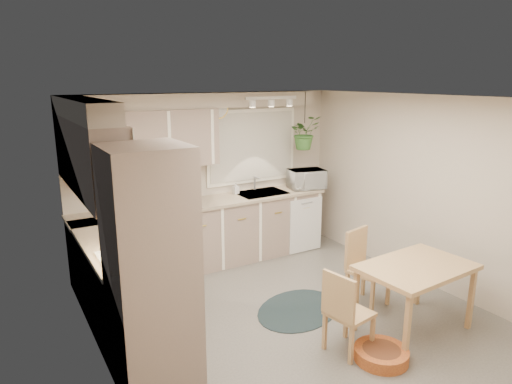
{
  "coord_description": "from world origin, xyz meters",
  "views": [
    {
      "loc": [
        -2.69,
        -3.78,
        2.6
      ],
      "look_at": [
        -0.13,
        0.55,
        1.33
      ],
      "focal_mm": 32.0,
      "sensor_mm": 36.0,
      "label": 1
    }
  ],
  "objects_px": {
    "chair_back": "(369,269)",
    "dining_table": "(414,298)",
    "chair_left": "(350,311)",
    "microwave": "(307,177)",
    "braided_rug": "(298,310)",
    "pet_bed": "(381,354)"
  },
  "relations": [
    {
      "from": "chair_left",
      "to": "chair_back",
      "type": "relative_size",
      "value": 0.95
    },
    {
      "from": "chair_left",
      "to": "microwave",
      "type": "bearing_deg",
      "value": 142.41
    },
    {
      "from": "dining_table",
      "to": "pet_bed",
      "type": "relative_size",
      "value": 2.27
    },
    {
      "from": "chair_back",
      "to": "pet_bed",
      "type": "xyz_separation_m",
      "value": [
        -0.67,
        -0.88,
        -0.39
      ]
    },
    {
      "from": "chair_back",
      "to": "pet_bed",
      "type": "relative_size",
      "value": 1.74
    },
    {
      "from": "chair_left",
      "to": "chair_back",
      "type": "xyz_separation_m",
      "value": [
        0.83,
        0.6,
        0.02
      ]
    },
    {
      "from": "chair_left",
      "to": "braided_rug",
      "type": "relative_size",
      "value": 0.76
    },
    {
      "from": "microwave",
      "to": "chair_left",
      "type": "bearing_deg",
      "value": -106.61
    },
    {
      "from": "pet_bed",
      "to": "microwave",
      "type": "height_order",
      "value": "microwave"
    },
    {
      "from": "chair_left",
      "to": "braided_rug",
      "type": "xyz_separation_m",
      "value": [
        0.05,
        0.89,
        -0.42
      ]
    },
    {
      "from": "braided_rug",
      "to": "pet_bed",
      "type": "xyz_separation_m",
      "value": [
        0.11,
        -1.18,
        0.05
      ]
    },
    {
      "from": "microwave",
      "to": "braided_rug",
      "type": "bearing_deg",
      "value": -117.1
    },
    {
      "from": "chair_left",
      "to": "microwave",
      "type": "xyz_separation_m",
      "value": [
        1.35,
        2.53,
        0.7
      ]
    },
    {
      "from": "chair_left",
      "to": "microwave",
      "type": "relative_size",
      "value": 1.6
    },
    {
      "from": "pet_bed",
      "to": "chair_left",
      "type": "bearing_deg",
      "value": 119.14
    },
    {
      "from": "chair_left",
      "to": "braided_rug",
      "type": "distance_m",
      "value": 0.99
    },
    {
      "from": "dining_table",
      "to": "chair_left",
      "type": "bearing_deg",
      "value": 176.66
    },
    {
      "from": "chair_back",
      "to": "dining_table",
      "type": "bearing_deg",
      "value": 78.33
    },
    {
      "from": "dining_table",
      "to": "braided_rug",
      "type": "distance_m",
      "value": 1.29
    },
    {
      "from": "chair_back",
      "to": "pet_bed",
      "type": "height_order",
      "value": "chair_back"
    },
    {
      "from": "dining_table",
      "to": "braided_rug",
      "type": "height_order",
      "value": "dining_table"
    },
    {
      "from": "dining_table",
      "to": "pet_bed",
      "type": "height_order",
      "value": "dining_table"
    }
  ]
}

